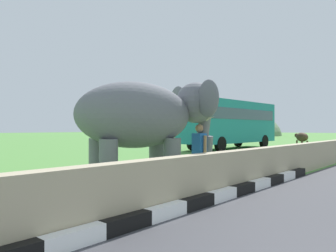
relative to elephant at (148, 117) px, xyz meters
name	(u,v)px	position (x,y,z in m)	size (l,w,h in m)	color
striped_curb	(102,231)	(-3.26, -2.31, -1.72)	(16.20, 0.20, 0.24)	white
barrier_parapet	(188,180)	(-0.91, -2.01, -1.34)	(28.00, 0.36, 1.00)	tan
elephant	(148,117)	(0.00, 0.00, 0.00)	(4.06, 3.09, 2.85)	slate
person_handler	(199,150)	(1.40, -0.65, -0.92)	(0.35, 0.64, 1.66)	navy
bus_teal	(230,121)	(15.22, 6.37, 0.24)	(9.68, 2.80, 3.50)	teal
cow_near	(302,137)	(18.10, 2.16, -0.97)	(1.68, 1.59, 1.23)	#473323
hill_east	(213,135)	(52.09, 31.86, -1.84)	(33.06, 26.45, 12.93)	#657C5B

